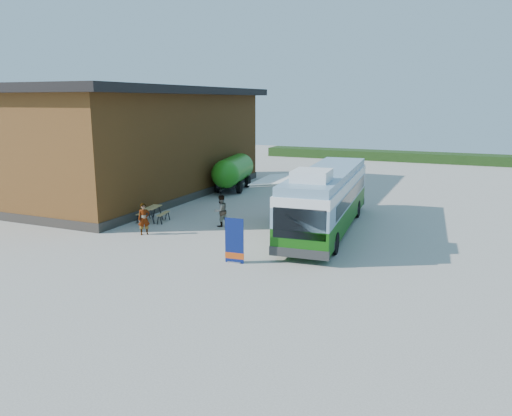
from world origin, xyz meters
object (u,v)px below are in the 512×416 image
at_px(person_b, 221,211).
at_px(slurry_tanker, 233,171).
at_px(picnic_table, 153,211).
at_px(banner, 234,245).
at_px(person_a, 144,219).
at_px(bus, 327,198).

height_order(person_b, slurry_tanker, slurry_tanker).
bearing_deg(slurry_tanker, picnic_table, -99.91).
distance_m(banner, picnic_table, 8.66).
relative_size(person_b, slurry_tanker, 0.25).
height_order(picnic_table, slurry_tanker, slurry_tanker).
distance_m(picnic_table, person_b, 3.97).
distance_m(picnic_table, slurry_tanker, 10.84).
height_order(banner, slurry_tanker, slurry_tanker).
xyz_separation_m(banner, person_a, (-6.10, 2.22, 0.02)).
bearing_deg(person_a, picnic_table, 72.64).
relative_size(bus, person_a, 7.53).
bearing_deg(person_a, slurry_tanker, 53.42).
distance_m(bus, person_a, 9.30).
xyz_separation_m(bus, slurry_tanker, (-9.63, 8.89, -0.29)).
xyz_separation_m(banner, picnic_table, (-7.28, 4.68, -0.15)).
relative_size(banner, person_b, 1.13).
height_order(picnic_table, person_a, person_a).
relative_size(banner, picnic_table, 1.14).
distance_m(bus, banner, 6.98).
bearing_deg(bus, banner, -111.97).
relative_size(person_a, person_b, 0.95).
bearing_deg(slurry_tanker, person_a, -95.13).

